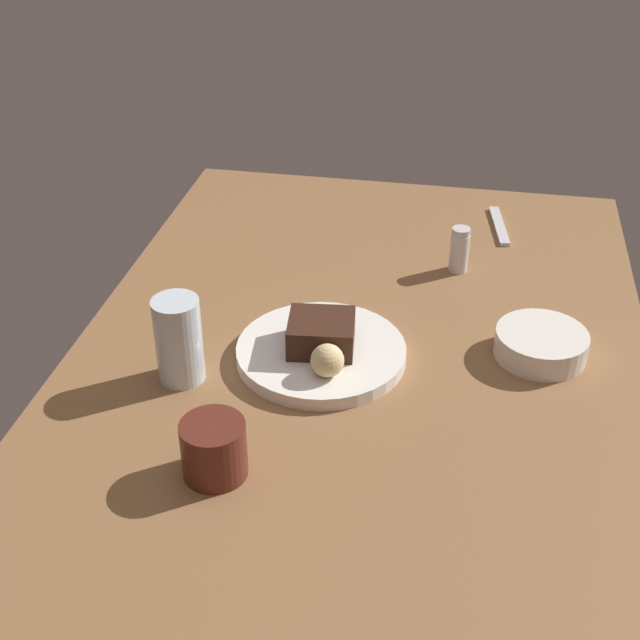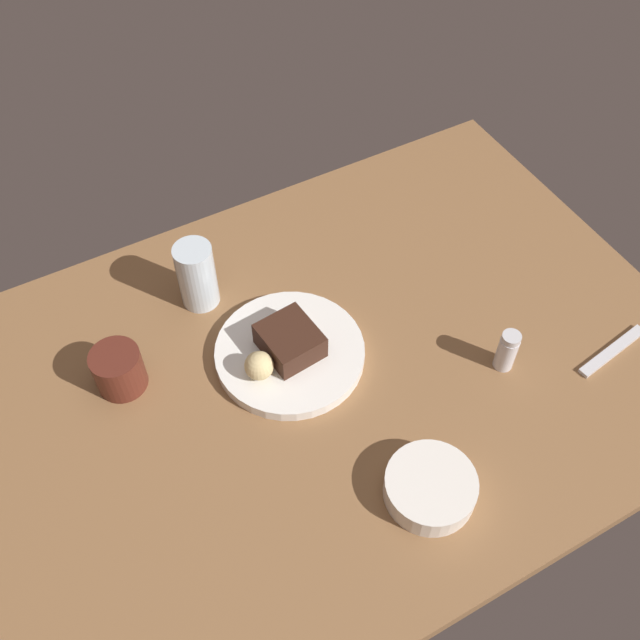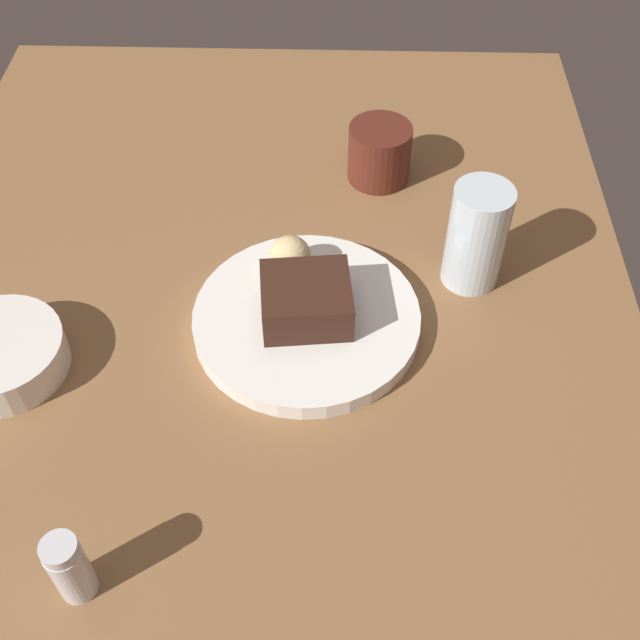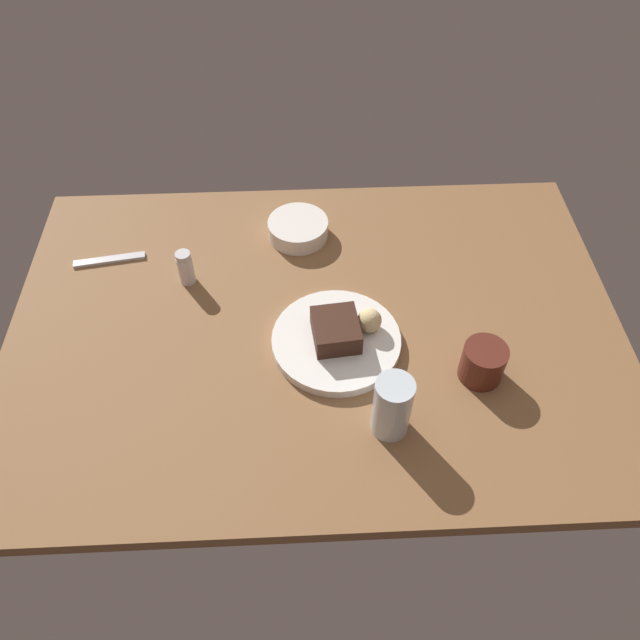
{
  "view_description": "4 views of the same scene",
  "coord_description": "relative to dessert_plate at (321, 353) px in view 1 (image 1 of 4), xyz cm",
  "views": [
    {
      "loc": [
        -103.68,
        -13.23,
        75.61
      ],
      "look_at": [
        -0.11,
        6.07,
        7.22
      ],
      "focal_mm": 48.43,
      "sensor_mm": 36.0,
      "label": 1
    },
    {
      "loc": [
        -32.46,
        -57.54,
        101.52
      ],
      "look_at": [
        2.42,
        6.15,
        7.94
      ],
      "focal_mm": 40.98,
      "sensor_mm": 36.0,
      "label": 2
    },
    {
      "loc": [
        52.28,
        8.27,
        68.89
      ],
      "look_at": [
        0.48,
        6.8,
        8.85
      ],
      "focal_mm": 44.63,
      "sensor_mm": 36.0,
      "label": 3
    },
    {
      "loc": [
        2.74,
        78.23,
        97.15
      ],
      "look_at": [
        -0.77,
        1.86,
        6.37
      ],
      "focal_mm": 35.05,
      "sensor_mm": 36.0,
      "label": 4
    }
  ],
  "objects": [
    {
      "name": "salt_shaker",
      "position": [
        29.66,
        -18.09,
        2.88
      ],
      "size": [
        3.21,
        3.21,
        7.87
      ],
      "color": "silver",
      "rests_on": "dining_table"
    },
    {
      "name": "chocolate_cake_slice",
      "position": [
        0.13,
        0.0,
        3.28
      ],
      "size": [
        9.38,
        10.17,
        4.55
      ],
      "primitive_type": "cube",
      "rotation": [
        0.0,
        0.0,
        4.82
      ],
      "color": "#381E14",
      "rests_on": "dessert_plate"
    },
    {
      "name": "dessert_spoon",
      "position": [
        47.08,
        -24.83,
        -0.66
      ],
      "size": [
        15.1,
        4.08,
        0.7
      ],
      "primitive_type": "cube",
      "rotation": [
        0.0,
        0.0,
        3.3
      ],
      "color": "silver",
      "rests_on": "dining_table"
    },
    {
      "name": "dessert_plate",
      "position": [
        0.0,
        0.0,
        0.0
      ],
      "size": [
        24.51,
        24.51,
        2.02
      ],
      "primitive_type": "cylinder",
      "color": "white",
      "rests_on": "dining_table"
    },
    {
      "name": "bread_roll",
      "position": [
        -6.33,
        -2.02,
        3.33
      ],
      "size": [
        4.65,
        4.65,
        4.65
      ],
      "primitive_type": "sphere",
      "color": "#DBC184",
      "rests_on": "dessert_plate"
    },
    {
      "name": "coffee_cup",
      "position": [
        -25.78,
        8.24,
        2.7
      ],
      "size": [
        7.94,
        7.94,
        7.42
      ],
      "primitive_type": "cylinder",
      "color": "#562319",
      "rests_on": "dining_table"
    },
    {
      "name": "dining_table",
      "position": [
        3.7,
        -5.24,
        -2.51
      ],
      "size": [
        120.0,
        84.0,
        3.0
      ],
      "primitive_type": "cube",
      "color": "brown",
      "rests_on": "ground"
    },
    {
      "name": "side_bowl",
      "position": [
        6.49,
        -31.07,
        0.97
      ],
      "size": [
        13.26,
        13.26,
        3.96
      ],
      "primitive_type": "cylinder",
      "color": "white",
      "rests_on": "dining_table"
    },
    {
      "name": "water_glass",
      "position": [
        -8.0,
        18.31,
        5.28
      ],
      "size": [
        6.53,
        6.53,
        12.57
      ],
      "primitive_type": "cylinder",
      "color": "silver",
      "rests_on": "dining_table"
    }
  ]
}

